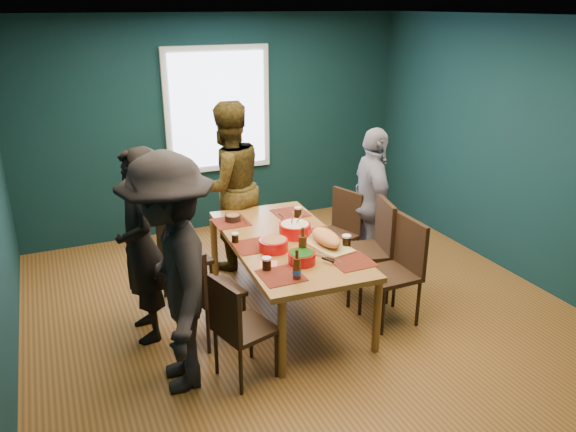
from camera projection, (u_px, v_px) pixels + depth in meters
name	position (u px, v px, depth m)	size (l,w,h in m)	color
room	(289.00, 168.00, 5.19)	(5.01, 5.01, 2.71)	#8E5E29
dining_table	(286.00, 247.00, 5.19)	(1.09, 2.02, 0.75)	brown
chair_left_far	(177.00, 253.00, 5.43)	(0.48, 0.48, 0.92)	black
chair_left_mid	(205.00, 285.00, 4.79)	(0.51, 0.51, 0.94)	black
chair_left_near	(236.00, 323.00, 4.28)	(0.49, 0.49, 0.88)	black
chair_right_far	(341.00, 226.00, 6.08)	(0.52, 0.52, 0.92)	black
chair_right_mid	(373.00, 242.00, 5.54)	(0.55, 0.55, 1.01)	black
chair_right_near	(400.00, 263.00, 5.12)	(0.45, 0.45, 0.98)	black
person_far_left	(141.00, 246.00, 4.78)	(0.63, 0.41, 1.72)	black
person_back	(228.00, 186.00, 6.11)	(0.90, 0.70, 1.86)	black
person_right	(372.00, 202.00, 5.98)	(0.94, 0.39, 1.61)	white
person_near_left	(172.00, 275.00, 4.11)	(1.20, 0.69, 1.85)	black
bowl_salad	(274.00, 244.00, 4.94)	(0.26, 0.26, 0.11)	#BF0B0C
bowl_dumpling	(295.00, 229.00, 5.25)	(0.30, 0.30, 0.28)	#BF0B0C
bowl_herbs	(302.00, 257.00, 4.70)	(0.23, 0.23, 0.10)	#BF0B0C
cutting_board	(326.00, 239.00, 5.03)	(0.37, 0.67, 0.14)	tan
small_bowl	(233.00, 218.00, 5.62)	(0.16, 0.16, 0.07)	black
beer_bottle_a	(297.00, 269.00, 4.42)	(0.07, 0.07, 0.25)	#451F0C
beer_bottle_b	(303.00, 246.00, 4.78)	(0.07, 0.07, 0.28)	#451F0C
cola_glass_a	(267.00, 263.00, 4.58)	(0.08, 0.08, 0.11)	black
cola_glass_b	(347.00, 241.00, 5.01)	(0.08, 0.08, 0.11)	black
cola_glass_c	(298.00, 212.00, 5.71)	(0.08, 0.08, 0.11)	black
cola_glass_d	(235.00, 237.00, 5.11)	(0.07, 0.07, 0.09)	black
napkin_a	(322.00, 232.00, 5.35)	(0.15, 0.15, 0.00)	#FD706A
napkin_b	(269.00, 264.00, 4.69)	(0.15, 0.15, 0.00)	#FD706A
napkin_c	(355.00, 263.00, 4.71)	(0.14, 0.14, 0.00)	#FD706A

